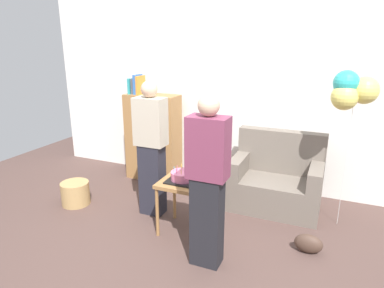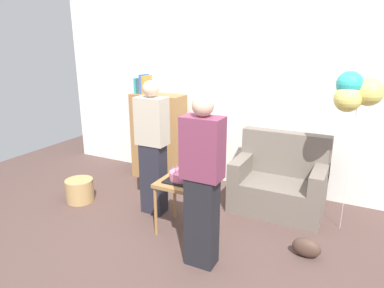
{
  "view_description": "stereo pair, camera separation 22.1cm",
  "coord_description": "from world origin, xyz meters",
  "px_view_note": "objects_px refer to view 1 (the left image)",
  "views": [
    {
      "loc": [
        1.4,
        -2.63,
        2.06
      ],
      "look_at": [
        -0.05,
        0.71,
        0.95
      ],
      "focal_mm": 31.91,
      "sensor_mm": 36.0,
      "label": 1
    },
    {
      "loc": [
        1.6,
        -2.54,
        2.06
      ],
      "look_at": [
        -0.05,
        0.71,
        0.95
      ],
      "focal_mm": 31.91,
      "sensor_mm": 36.0,
      "label": 2
    }
  ],
  "objects_px": {
    "birthday_cake": "(183,177)",
    "handbag": "(308,244)",
    "person_blowing_candles": "(151,149)",
    "wicker_basket": "(75,193)",
    "couch": "(276,182)",
    "bookshelf": "(153,136)",
    "balloon_bunch": "(351,91)",
    "side_table": "(183,189)",
    "person_holding_cake": "(208,182)"
  },
  "relations": [
    {
      "from": "bookshelf",
      "to": "handbag",
      "type": "height_order",
      "value": "bookshelf"
    },
    {
      "from": "person_holding_cake",
      "to": "handbag",
      "type": "xyz_separation_m",
      "value": [
        0.89,
        0.55,
        -0.73
      ]
    },
    {
      "from": "couch",
      "to": "wicker_basket",
      "type": "relative_size",
      "value": 3.06
    },
    {
      "from": "couch",
      "to": "side_table",
      "type": "xyz_separation_m",
      "value": [
        -0.84,
        -1.01,
        0.17
      ]
    },
    {
      "from": "birthday_cake",
      "to": "person_blowing_candles",
      "type": "xyz_separation_m",
      "value": [
        -0.52,
        0.24,
        0.18
      ]
    },
    {
      "from": "bookshelf",
      "to": "side_table",
      "type": "xyz_separation_m",
      "value": [
        1.07,
        -1.24,
        -0.16
      ]
    },
    {
      "from": "side_table",
      "to": "birthday_cake",
      "type": "height_order",
      "value": "birthday_cake"
    },
    {
      "from": "person_holding_cake",
      "to": "handbag",
      "type": "relative_size",
      "value": 5.82
    },
    {
      "from": "birthday_cake",
      "to": "handbag",
      "type": "distance_m",
      "value": 1.45
    },
    {
      "from": "handbag",
      "to": "bookshelf",
      "type": "bearing_deg",
      "value": 155.1
    },
    {
      "from": "side_table",
      "to": "balloon_bunch",
      "type": "height_order",
      "value": "balloon_bunch"
    },
    {
      "from": "bookshelf",
      "to": "handbag",
      "type": "bearing_deg",
      "value": -24.9
    },
    {
      "from": "wicker_basket",
      "to": "handbag",
      "type": "xyz_separation_m",
      "value": [
        2.9,
        0.09,
        -0.05
      ]
    },
    {
      "from": "side_table",
      "to": "handbag",
      "type": "bearing_deg",
      "value": 4.97
    },
    {
      "from": "birthday_cake",
      "to": "bookshelf",
      "type": "bearing_deg",
      "value": 131.01
    },
    {
      "from": "couch",
      "to": "wicker_basket",
      "type": "xyz_separation_m",
      "value": [
        -2.4,
        -0.98,
        -0.19
      ]
    },
    {
      "from": "side_table",
      "to": "balloon_bunch",
      "type": "relative_size",
      "value": 0.34
    },
    {
      "from": "person_holding_cake",
      "to": "balloon_bunch",
      "type": "distance_m",
      "value": 1.82
    },
    {
      "from": "bookshelf",
      "to": "person_blowing_candles",
      "type": "bearing_deg",
      "value": -60.96
    },
    {
      "from": "wicker_basket",
      "to": "balloon_bunch",
      "type": "height_order",
      "value": "balloon_bunch"
    },
    {
      "from": "person_blowing_candles",
      "to": "handbag",
      "type": "height_order",
      "value": "person_blowing_candles"
    },
    {
      "from": "person_blowing_candles",
      "to": "wicker_basket",
      "type": "height_order",
      "value": "person_blowing_candles"
    },
    {
      "from": "person_blowing_candles",
      "to": "handbag",
      "type": "bearing_deg",
      "value": 0.16
    },
    {
      "from": "bookshelf",
      "to": "balloon_bunch",
      "type": "relative_size",
      "value": 0.89
    },
    {
      "from": "couch",
      "to": "bookshelf",
      "type": "relative_size",
      "value": 0.7
    },
    {
      "from": "side_table",
      "to": "wicker_basket",
      "type": "bearing_deg",
      "value": 178.85
    },
    {
      "from": "bookshelf",
      "to": "person_blowing_candles",
      "type": "relative_size",
      "value": 0.97
    },
    {
      "from": "person_blowing_candles",
      "to": "balloon_bunch",
      "type": "bearing_deg",
      "value": 19.37
    },
    {
      "from": "person_holding_cake",
      "to": "handbag",
      "type": "bearing_deg",
      "value": -156.77
    },
    {
      "from": "bookshelf",
      "to": "person_holding_cake",
      "type": "distance_m",
      "value": 2.27
    },
    {
      "from": "bookshelf",
      "to": "balloon_bunch",
      "type": "distance_m",
      "value": 2.81
    },
    {
      "from": "wicker_basket",
      "to": "handbag",
      "type": "bearing_deg",
      "value": 1.68
    },
    {
      "from": "wicker_basket",
      "to": "balloon_bunch",
      "type": "xyz_separation_m",
      "value": [
        3.13,
        0.78,
        1.4
      ]
    },
    {
      "from": "couch",
      "to": "side_table",
      "type": "height_order",
      "value": "couch"
    },
    {
      "from": "birthday_cake",
      "to": "person_blowing_candles",
      "type": "bearing_deg",
      "value": 155.5
    },
    {
      "from": "wicker_basket",
      "to": "side_table",
      "type": "bearing_deg",
      "value": -1.15
    },
    {
      "from": "balloon_bunch",
      "to": "person_blowing_candles",
      "type": "bearing_deg",
      "value": -164.51
    },
    {
      "from": "birthday_cake",
      "to": "wicker_basket",
      "type": "bearing_deg",
      "value": 178.85
    },
    {
      "from": "handbag",
      "to": "balloon_bunch",
      "type": "bearing_deg",
      "value": 72.17
    },
    {
      "from": "couch",
      "to": "bookshelf",
      "type": "height_order",
      "value": "bookshelf"
    },
    {
      "from": "bookshelf",
      "to": "side_table",
      "type": "bearing_deg",
      "value": -48.99
    },
    {
      "from": "couch",
      "to": "person_blowing_candles",
      "type": "bearing_deg",
      "value": -150.36
    },
    {
      "from": "birthday_cake",
      "to": "handbag",
      "type": "relative_size",
      "value": 1.14
    },
    {
      "from": "person_blowing_candles",
      "to": "balloon_bunch",
      "type": "xyz_separation_m",
      "value": [
        2.08,
        0.58,
        0.72
      ]
    },
    {
      "from": "side_table",
      "to": "bookshelf",
      "type": "bearing_deg",
      "value": 131.01
    },
    {
      "from": "couch",
      "to": "side_table",
      "type": "distance_m",
      "value": 1.32
    },
    {
      "from": "wicker_basket",
      "to": "birthday_cake",
      "type": "bearing_deg",
      "value": -1.15
    },
    {
      "from": "couch",
      "to": "person_blowing_candles",
      "type": "relative_size",
      "value": 0.67
    },
    {
      "from": "birthday_cake",
      "to": "wicker_basket",
      "type": "relative_size",
      "value": 0.89
    },
    {
      "from": "couch",
      "to": "person_blowing_candles",
      "type": "distance_m",
      "value": 1.64
    }
  ]
}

